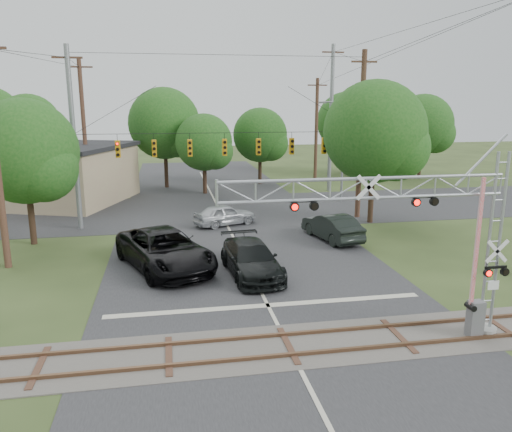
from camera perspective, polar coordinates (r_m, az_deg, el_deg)
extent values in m
plane|color=#2E3D1C|center=(15.84, 5.54, -17.96)|extent=(160.00, 160.00, 0.00)
cube|color=#29292B|center=(24.73, -0.73, -6.17)|extent=(14.00, 90.00, 0.02)
cube|color=#29292B|center=(38.11, -4.20, 0.68)|extent=(90.00, 12.00, 0.02)
cube|color=#4D4743|center=(17.51, 3.72, -14.62)|extent=(90.00, 3.20, 0.05)
cube|color=brown|center=(16.86, 4.33, -15.51)|extent=(90.00, 0.12, 0.14)
cube|color=brown|center=(18.10, 3.17, -13.39)|extent=(90.00, 0.12, 0.14)
cylinder|color=gray|center=(20.03, 24.64, -11.78)|extent=(0.81, 0.81, 0.27)
cube|color=silver|center=(19.15, 25.50, -7.16)|extent=(0.41, 0.03, 0.32)
cube|color=slate|center=(19.39, 23.75, -10.77)|extent=(0.50, 0.41, 1.36)
cube|color=red|center=(18.38, 23.95, -2.94)|extent=(0.13, 0.08, 4.52)
cylinder|color=gray|center=(33.61, -20.10, 8.17)|extent=(0.32, 0.32, 11.50)
cylinder|color=#422A1E|center=(35.70, 11.89, 8.91)|extent=(0.36, 0.36, 11.50)
cylinder|color=black|center=(33.32, -3.64, 9.47)|extent=(19.00, 0.03, 0.03)
cube|color=orange|center=(33.31, -15.51, 7.39)|extent=(0.30, 0.30, 1.10)
cube|color=orange|center=(33.18, -11.54, 7.58)|extent=(0.30, 0.30, 1.10)
cube|color=orange|center=(33.21, -7.57, 7.73)|extent=(0.30, 0.30, 1.10)
cube|color=orange|center=(33.39, -3.61, 7.84)|extent=(0.30, 0.30, 1.10)
cube|color=orange|center=(33.73, 0.28, 7.92)|extent=(0.30, 0.30, 1.10)
cube|color=orange|center=(34.22, 4.09, 7.96)|extent=(0.30, 0.30, 1.10)
cube|color=orange|center=(34.85, 7.77, 7.97)|extent=(0.30, 0.30, 1.10)
imported|color=black|center=(25.05, -10.38, -3.82)|extent=(5.52, 7.67, 1.94)
imported|color=black|center=(23.80, -0.54, -4.95)|extent=(2.69, 5.65, 1.59)
imported|color=#A8ABB0|center=(33.41, -3.61, 0.16)|extent=(4.50, 3.10, 1.42)
imported|color=black|center=(30.16, 8.67, -1.22)|extent=(2.64, 5.07, 1.59)
cube|color=tan|center=(46.72, -26.87, 4.30)|extent=(21.86, 15.96, 4.37)
cube|color=black|center=(46.48, -27.17, 7.16)|extent=(22.37, 16.47, 0.33)
cylinder|color=gray|center=(41.30, 9.90, 7.25)|extent=(0.18, 0.18, 8.24)
cylinder|color=gray|center=(40.80, 8.88, 12.76)|extent=(1.83, 0.11, 0.11)
cube|color=slate|center=(40.52, 7.62, 12.73)|extent=(0.55, 0.23, 0.14)
cylinder|color=#422A1E|center=(42.95, -19.03, 9.09)|extent=(0.34, 0.34, 11.43)
cube|color=#422A1E|center=(42.96, -19.54, 15.76)|extent=(2.00, 0.12, 0.12)
cylinder|color=gray|center=(46.25, 8.56, 10.85)|extent=(0.34, 0.34, 13.00)
cube|color=#422A1E|center=(46.41, 8.81, 18.02)|extent=(2.00, 0.12, 0.12)
cylinder|color=#422A1E|center=(51.98, 6.90, 9.67)|extent=(0.34, 0.34, 10.37)
cube|color=#422A1E|center=(51.92, 7.04, 14.62)|extent=(2.00, 0.12, 0.12)
cylinder|color=#322117|center=(56.31, -24.14, 5.66)|extent=(0.36, 0.36, 4.06)
sphere|color=#194B15|center=(56.03, -24.49, 9.41)|extent=(6.28, 6.28, 6.28)
cylinder|color=#322117|center=(31.45, -24.32, 0.43)|extent=(0.36, 0.36, 3.82)
sphere|color=#194B15|center=(30.95, -24.92, 6.71)|extent=(5.90, 5.90, 5.90)
cylinder|color=#322117|center=(48.64, -10.25, 5.75)|extent=(0.36, 0.36, 4.32)
sphere|color=#194B15|center=(48.31, -10.44, 10.38)|extent=(6.68, 6.68, 6.68)
cylinder|color=#322117|center=(44.96, -5.88, 4.62)|extent=(0.36, 0.36, 3.25)
sphere|color=#194B15|center=(44.63, -5.97, 8.38)|extent=(5.03, 5.03, 5.03)
cylinder|color=#322117|center=(50.00, 0.46, 5.65)|extent=(0.36, 0.36, 3.45)
sphere|color=#194B15|center=(49.69, 0.46, 9.24)|extent=(5.33, 5.33, 5.33)
cylinder|color=#322117|center=(34.62, 13.06, 2.78)|extent=(0.36, 0.36, 4.37)
sphere|color=#194B15|center=(34.16, 13.40, 9.35)|extent=(6.76, 6.76, 6.76)
cylinder|color=#322117|center=(58.16, 10.08, 6.86)|extent=(0.36, 0.36, 4.20)
sphere|color=#194B15|center=(57.89, 10.23, 10.63)|extent=(6.50, 6.50, 6.50)
cylinder|color=#322117|center=(56.28, 15.44, 6.34)|extent=(0.36, 0.36, 4.09)
sphere|color=#194B15|center=(56.00, 15.67, 10.11)|extent=(6.32, 6.32, 6.32)
cylinder|color=#322117|center=(56.17, 18.23, 6.13)|extent=(0.36, 0.36, 4.07)
sphere|color=#194B15|center=(55.89, 18.50, 9.90)|extent=(6.29, 6.29, 6.29)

